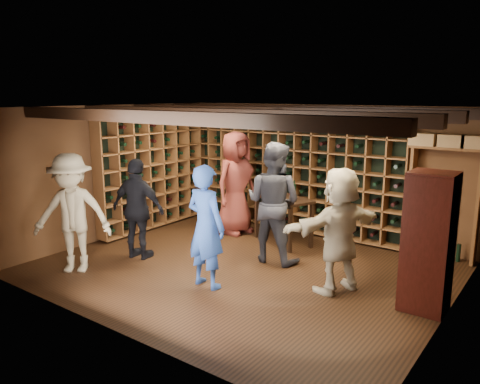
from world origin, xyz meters
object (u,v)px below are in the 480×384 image
Objects in this scene: man_grey_suit at (273,202)px; tasting_table at (283,202)px; guest_red_floral at (236,183)px; guest_khaki at (72,213)px; display_cabinet at (428,245)px; guest_woman_black at (138,209)px; man_blue_shirt at (206,227)px; guest_beige at (339,230)px.

tasting_table is at bearing -71.91° from man_grey_suit.
guest_khaki is at bearing 173.02° from guest_red_floral.
man_grey_suit is 3.13m from guest_khaki.
guest_red_floral is at bearing 39.62° from guest_khaki.
guest_khaki is at bearing -159.07° from display_cabinet.
guest_woman_black is 1.32× the size of tasting_table.
guest_red_floral is at bearing -157.55° from tasting_table.
man_blue_shirt reaches higher than tasting_table.
man_blue_shirt is at bearing -34.35° from guest_beige.
display_cabinet reaches higher than guest_woman_black.
man_grey_suit is at bearing 171.28° from display_cabinet.
guest_beige is at bearing -178.74° from guest_woman_black.
man_grey_suit is (-2.51, 0.39, 0.12)m from display_cabinet.
guest_red_floral is 2.17m from guest_woman_black.
tasting_table is (1.51, 2.12, -0.08)m from guest_woman_black.
man_grey_suit is 1.12× the size of guest_beige.
man_blue_shirt is 0.88× the size of guest_red_floral.
guest_khaki is (-4.74, -1.81, 0.06)m from display_cabinet.
man_grey_suit reaches higher than tasting_table.
guest_beige is at bearing -174.66° from display_cabinet.
guest_beige reaches higher than tasting_table.
display_cabinet is 1.38× the size of tasting_table.
guest_woman_black is 3.32m from guest_beige.
man_blue_shirt is 2.16m from guest_khaki.
guest_beige is (2.80, -1.40, -0.13)m from guest_red_floral.
man_blue_shirt is 1.68m from guest_woman_black.
tasting_table is (1.87, 3.11, -0.16)m from guest_khaki.
guest_khaki reaches higher than guest_beige.
man_grey_suit reaches higher than guest_khaki.
guest_red_floral is 3.14m from guest_beige.
tasting_table is (-2.87, 1.30, -0.09)m from display_cabinet.
guest_beige is 2.23m from tasting_table.
guest_woman_black is 1.06m from guest_khaki.
guest_woman_black is 0.96× the size of guest_beige.
man_blue_shirt is (-2.71, -1.07, 0.02)m from display_cabinet.
guest_red_floral reaches higher than guest_beige.
tasting_table is at bearing 22.98° from guest_khaki.
guest_khaki is 1.05× the size of guest_beige.
man_grey_suit is at bearing -85.48° from guest_beige.
man_grey_suit is 2.23m from guest_woman_black.
guest_red_floral reaches higher than tasting_table.
guest_red_floral reaches higher than man_grey_suit.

